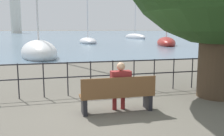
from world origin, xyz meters
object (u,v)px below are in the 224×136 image
Objects in this scene: park_bench at (118,95)px; sailboat_4 at (39,52)px; harbor_lighthouse at (15,12)px; sailboat_0 at (88,41)px; sailboat_1 at (135,37)px; sailboat_3 at (166,43)px; seated_person_left at (120,84)px.

sailboat_4 is (-2.29, 12.92, -0.03)m from park_bench.
harbor_lighthouse is (-16.38, 123.29, 9.62)m from park_bench.
sailboat_1 is (12.53, 15.14, 0.07)m from sailboat_0.
sailboat_3 reaches higher than sailboat_0.
sailboat_3 reaches higher than park_bench.
seated_person_left is 0.11× the size of sailboat_4.
seated_person_left is 0.17× the size of sailboat_0.
sailboat_1 is 22.44m from sailboat_3.
sailboat_3 is 0.80× the size of sailboat_4.
sailboat_1 is at bearing 70.07° from park_bench.
sailboat_3 is (12.69, 23.10, -0.35)m from seated_person_left.
sailboat_0 is at bearing 161.50° from sailboat_3.
harbor_lighthouse is at bearing 88.18° from sailboat_4.
harbor_lighthouse reaches higher than sailboat_1.
sailboat_4 is (-18.72, -32.40, 0.06)m from sailboat_1.
park_bench is 124.74m from harbor_lighthouse.
sailboat_4 reaches higher than park_bench.
sailboat_4 is at bearing -82.73° from harbor_lighthouse.
seated_person_left is 26.36m from sailboat_3.
park_bench is 13.12m from sailboat_4.
park_bench is 48.20m from sailboat_1.
sailboat_3 is at bearing -109.04° from sailboat_1.
sailboat_0 is 0.79× the size of sailboat_3.
seated_person_left reaches higher than park_bench.
sailboat_0 is at bearing 82.63° from park_bench.
sailboat_3 is 0.42× the size of harbor_lighthouse.
sailboat_0 is 19.65m from sailboat_1.
sailboat_3 is at bearing 25.16° from sailboat_4.
harbor_lighthouse is at bearing 97.78° from sailboat_0.
park_bench is at bearing -89.04° from sailboat_4.
sailboat_1 is 37.42m from sailboat_4.
sailboat_3 is at bearing -73.76° from harbor_lighthouse.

